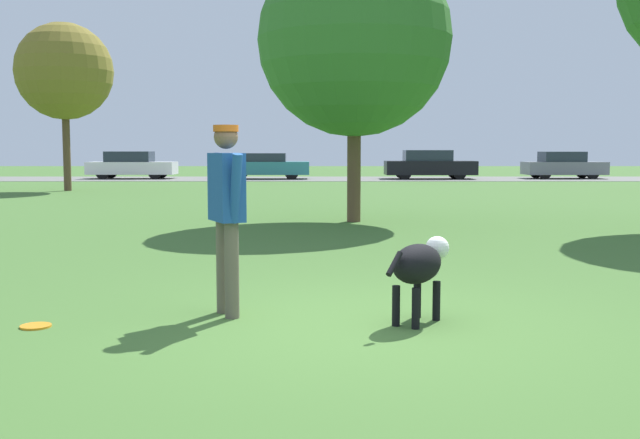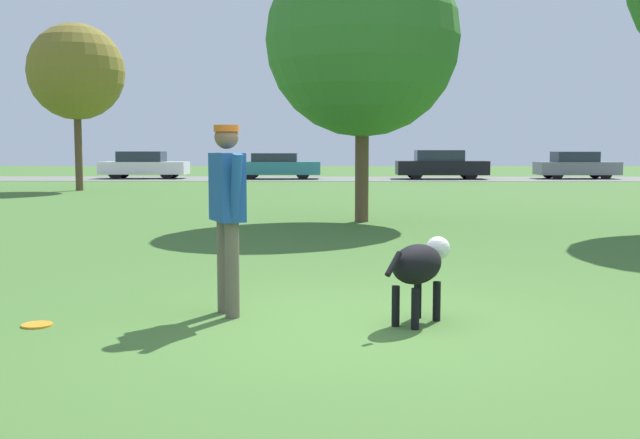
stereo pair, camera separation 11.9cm
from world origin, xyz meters
The scene contains 11 objects.
ground_plane centered at (0.00, 0.00, 0.00)m, with size 120.00×120.00×0.00m, color #426B2D.
far_road_strip centered at (0.00, 31.63, 0.01)m, with size 120.00×6.00×0.01m.
person centered at (-1.13, 0.39, 1.04)m, with size 0.39×0.69×1.74m.
dog centered at (0.60, 0.12, 0.51)m, with size 0.70×0.91×0.73m.
frisbee centered at (-2.72, -0.08, 0.01)m, with size 0.26×0.26×0.02m.
tree_mid_center centered at (0.43, 9.28, 3.76)m, with size 4.00×4.00×5.77m.
tree_far_left centered at (-9.49, 20.90, 4.29)m, with size 3.47×3.47×6.04m.
parked_car_white centered at (-9.90, 31.84, 0.69)m, with size 4.38×1.73×1.39m.
parked_car_teal centered at (-3.03, 31.45, 0.66)m, with size 4.38×1.86×1.31m.
parked_car_black centered at (5.26, 31.50, 0.71)m, with size 4.54×1.83×1.46m.
parked_car_grey centered at (12.21, 32.00, 0.67)m, with size 4.10×1.77×1.38m.
Camera 2 is at (-0.16, -6.38, 1.53)m, focal length 42.00 mm.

